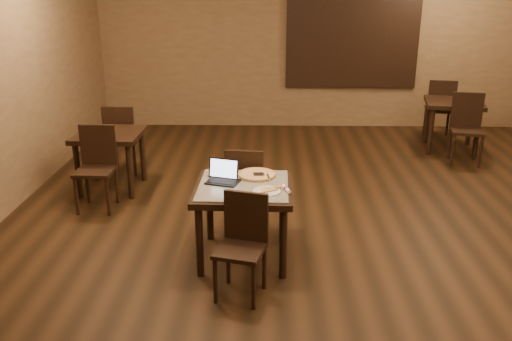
{
  "coord_description": "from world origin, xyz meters",
  "views": [
    {
      "loc": [
        -0.97,
        -4.87,
        2.61
      ],
      "look_at": [
        -1.09,
        0.07,
        0.85
      ],
      "focal_mm": 38.0,
      "sensor_mm": 36.0,
      "label": 1
    }
  ],
  "objects_px": {
    "chair_main_near": "(243,239)",
    "pizza_pan": "(257,176)",
    "other_table_a_chair_far": "(440,106)",
    "chair_main_far": "(245,184)",
    "laptop": "(223,176)",
    "other_table_a": "(453,109)",
    "other_table_b": "(110,142)",
    "other_table_a_chair_near": "(467,124)",
    "other_table_b_chair_near": "(97,162)",
    "tiled_table": "(244,195)",
    "other_table_b_chair_far": "(122,136)"
  },
  "relations": [
    {
      "from": "other_table_b",
      "to": "chair_main_far",
      "type": "bearing_deg",
      "value": -32.29
    },
    {
      "from": "pizza_pan",
      "to": "other_table_a_chair_far",
      "type": "height_order",
      "value": "other_table_a_chair_far"
    },
    {
      "from": "laptop",
      "to": "other_table_b_chair_near",
      "type": "xyz_separation_m",
      "value": [
        -1.59,
        1.13,
        -0.26
      ]
    },
    {
      "from": "chair_main_near",
      "to": "other_table_a",
      "type": "xyz_separation_m",
      "value": [
        3.12,
        4.27,
        0.15
      ]
    },
    {
      "from": "chair_main_near",
      "to": "pizza_pan",
      "type": "distance_m",
      "value": 0.91
    },
    {
      "from": "laptop",
      "to": "pizza_pan",
      "type": "distance_m",
      "value": 0.35
    },
    {
      "from": "laptop",
      "to": "other_table_a_chair_far",
      "type": "height_order",
      "value": "other_table_a_chair_far"
    },
    {
      "from": "laptop",
      "to": "other_table_b",
      "type": "distance_m",
      "value": 2.34
    },
    {
      "from": "laptop",
      "to": "other_table_a_chair_near",
      "type": "bearing_deg",
      "value": 57.89
    },
    {
      "from": "chair_main_near",
      "to": "other_table_a",
      "type": "bearing_deg",
      "value": 68.71
    },
    {
      "from": "laptop",
      "to": "other_table_a_chair_far",
      "type": "bearing_deg",
      "value": 67.92
    },
    {
      "from": "chair_main_far",
      "to": "other_table_b",
      "type": "height_order",
      "value": "chair_main_far"
    },
    {
      "from": "chair_main_far",
      "to": "other_table_b_chair_near",
      "type": "relative_size",
      "value": 0.95
    },
    {
      "from": "other_table_a_chair_near",
      "to": "pizza_pan",
      "type": "bearing_deg",
      "value": -126.79
    },
    {
      "from": "other_table_a",
      "to": "other_table_b_chair_far",
      "type": "xyz_separation_m",
      "value": [
        -4.94,
        -1.26,
        -0.1
      ]
    },
    {
      "from": "chair_main_far",
      "to": "laptop",
      "type": "distance_m",
      "value": 0.62
    },
    {
      "from": "chair_main_near",
      "to": "other_table_b_chair_far",
      "type": "relative_size",
      "value": 0.91
    },
    {
      "from": "pizza_pan",
      "to": "other_table_b_chair_near",
      "type": "height_order",
      "value": "other_table_b_chair_near"
    },
    {
      "from": "chair_main_near",
      "to": "other_table_a",
      "type": "height_order",
      "value": "chair_main_near"
    },
    {
      "from": "other_table_b",
      "to": "chair_main_near",
      "type": "bearing_deg",
      "value": -51.92
    },
    {
      "from": "chair_main_far",
      "to": "other_table_a_chair_near",
      "type": "distance_m",
      "value": 3.99
    },
    {
      "from": "laptop",
      "to": "other_table_b",
      "type": "height_order",
      "value": "laptop"
    },
    {
      "from": "chair_main_near",
      "to": "tiled_table",
      "type": "bearing_deg",
      "value": 106.77
    },
    {
      "from": "chair_main_near",
      "to": "other_table_b",
      "type": "xyz_separation_m",
      "value": [
        -1.81,
        2.43,
        0.13
      ]
    },
    {
      "from": "tiled_table",
      "to": "other_table_a_chair_near",
      "type": "relative_size",
      "value": 0.91
    },
    {
      "from": "chair_main_near",
      "to": "other_table_b",
      "type": "distance_m",
      "value": 3.03
    },
    {
      "from": "tiled_table",
      "to": "other_table_b",
      "type": "bearing_deg",
      "value": 135.91
    },
    {
      "from": "other_table_a_chair_near",
      "to": "other_table_b_chair_near",
      "type": "bearing_deg",
      "value": -149.36
    },
    {
      "from": "other_table_a_chair_far",
      "to": "chair_main_far",
      "type": "bearing_deg",
      "value": 59.68
    },
    {
      "from": "other_table_b_chair_near",
      "to": "other_table_b",
      "type": "bearing_deg",
      "value": 91.49
    },
    {
      "from": "tiled_table",
      "to": "other_table_b_chair_far",
      "type": "height_order",
      "value": "other_table_b_chair_far"
    },
    {
      "from": "chair_main_near",
      "to": "pizza_pan",
      "type": "bearing_deg",
      "value": 98.31
    },
    {
      "from": "chair_main_far",
      "to": "other_table_a",
      "type": "relative_size",
      "value": 0.95
    },
    {
      "from": "tiled_table",
      "to": "other_table_a_chair_near",
      "type": "height_order",
      "value": "other_table_a_chair_near"
    },
    {
      "from": "other_table_a_chair_near",
      "to": "other_table_b_chair_far",
      "type": "relative_size",
      "value": 1.04
    },
    {
      "from": "tiled_table",
      "to": "pizza_pan",
      "type": "relative_size",
      "value": 2.43
    },
    {
      "from": "chair_main_near",
      "to": "other_table_b_chair_near",
      "type": "height_order",
      "value": "other_table_b_chair_near"
    },
    {
      "from": "chair_main_near",
      "to": "other_table_b_chair_near",
      "type": "bearing_deg",
      "value": 149.29
    },
    {
      "from": "other_table_a",
      "to": "other_table_b",
      "type": "distance_m",
      "value": 5.27
    },
    {
      "from": "chair_main_near",
      "to": "laptop",
      "type": "relative_size",
      "value": 2.6
    },
    {
      "from": "chair_main_far",
      "to": "other_table_b_chair_near",
      "type": "height_order",
      "value": "other_table_b_chair_near"
    },
    {
      "from": "other_table_a_chair_far",
      "to": "laptop",
      "type": "bearing_deg",
      "value": 61.79
    },
    {
      "from": "other_table_a",
      "to": "other_table_a_chair_near",
      "type": "distance_m",
      "value": 0.61
    },
    {
      "from": "other_table_a_chair_near",
      "to": "chair_main_near",
      "type": "bearing_deg",
      "value": -120.04
    },
    {
      "from": "other_table_a_chair_near",
      "to": "other_table_b",
      "type": "bearing_deg",
      "value": -155.44
    },
    {
      "from": "tiled_table",
      "to": "other_table_b",
      "type": "xyz_separation_m",
      "value": [
        -1.79,
        1.8,
        -0.03
      ]
    },
    {
      "from": "chair_main_far",
      "to": "other_table_b",
      "type": "bearing_deg",
      "value": -27.41
    },
    {
      "from": "pizza_pan",
      "to": "other_table_b_chair_far",
      "type": "bearing_deg",
      "value": 131.86
    },
    {
      "from": "other_table_a_chair_near",
      "to": "other_table_a_chair_far",
      "type": "distance_m",
      "value": 1.2
    },
    {
      "from": "laptop",
      "to": "other_table_a",
      "type": "height_order",
      "value": "laptop"
    }
  ]
}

